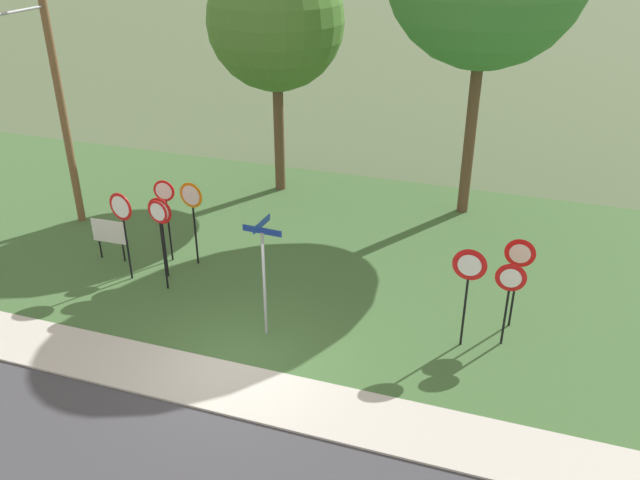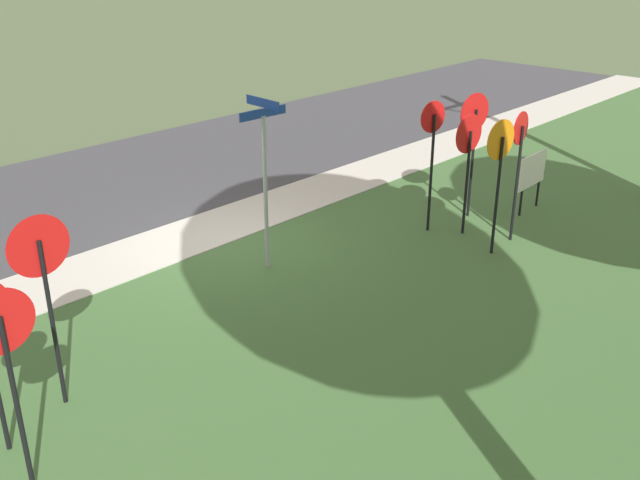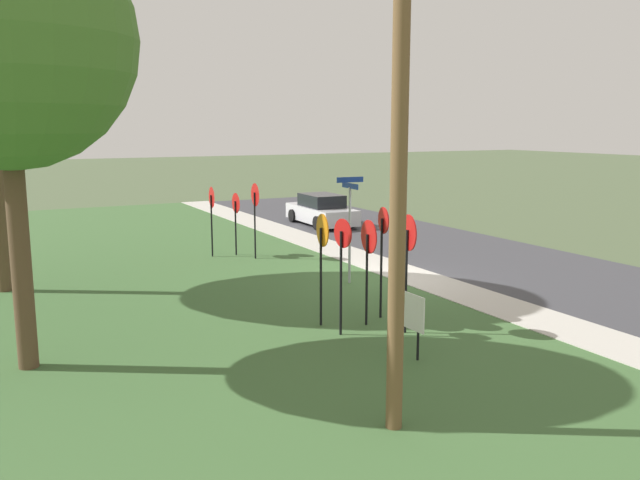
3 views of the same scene
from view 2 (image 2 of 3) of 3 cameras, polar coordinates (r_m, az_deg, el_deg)
name	(u,v)px [view 2 (image 2 of 3)]	position (r m, az deg, el deg)	size (l,w,h in m)	color
ground_plane	(228,245)	(13.90, -7.24, -0.41)	(160.00, 160.00, 0.00)	#4C5B3D
road_asphalt	(94,188)	(17.64, -17.36, 3.92)	(44.00, 6.40, 0.01)	#3D3D42
sidewalk_strip	(202,233)	(14.47, -9.29, 0.57)	(44.00, 1.60, 0.06)	#BCB7AD
grass_median	(509,363)	(10.49, 14.70, -9.38)	(44.00, 12.00, 0.04)	#3D6033
stop_sign_near_left	(468,148)	(13.97, 11.60, 7.11)	(0.75, 0.12, 2.37)	black
stop_sign_near_right	(474,127)	(14.87, 12.04, 8.68)	(0.76, 0.18, 2.57)	black
stop_sign_far_left	(432,140)	(13.97, 8.83, 7.79)	(0.60, 0.14, 2.58)	black
stop_sign_far_center	(499,158)	(13.13, 13.97, 6.31)	(0.72, 0.13, 2.51)	black
stop_sign_far_right	(519,150)	(13.85, 15.42, 6.83)	(0.61, 0.11, 2.50)	black
yield_sign_near_right	(4,345)	(7.79, -23.68, -7.56)	(0.72, 0.11, 2.38)	black
yield_sign_far_left	(42,266)	(9.05, -21.10, -1.90)	(0.77, 0.10, 2.53)	black
street_name_post	(265,170)	(12.22, -4.38, 5.50)	(0.96, 0.82, 3.00)	#9EA0A8
notice_board	(532,173)	(15.75, 16.39, 5.09)	(1.10, 0.07, 1.25)	black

